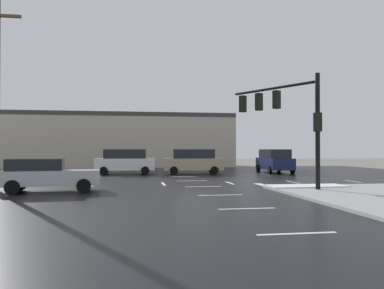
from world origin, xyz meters
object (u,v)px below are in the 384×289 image
(suv_white, at_px, (125,161))
(traffic_signal_mast, at_px, (286,111))
(sedan_silver, at_px, (47,174))
(suv_tan, at_px, (194,161))
(suv_navy, at_px, (275,160))

(suv_white, bearing_deg, traffic_signal_mast, 122.86)
(sedan_silver, bearing_deg, suv_tan, 49.48)
(traffic_signal_mast, distance_m, suv_white, 16.12)
(traffic_signal_mast, xyz_separation_m, sedan_silver, (-11.82, 0.30, -3.15))
(suv_tan, distance_m, sedan_silver, 15.54)
(suv_white, xyz_separation_m, sedan_silver, (-3.49, -13.18, -0.24))
(suv_tan, relative_size, suv_white, 1.02)
(suv_navy, bearing_deg, suv_tan, 94.13)
(suv_tan, bearing_deg, suv_white, -0.12)
(traffic_signal_mast, bearing_deg, suv_tan, -16.94)
(suv_tan, xyz_separation_m, suv_navy, (7.15, 0.27, 0.00))
(sedan_silver, bearing_deg, suv_white, 70.52)
(suv_navy, relative_size, sedan_silver, 1.05)
(traffic_signal_mast, relative_size, sedan_silver, 1.20)
(suv_tan, xyz_separation_m, sedan_silver, (-9.11, -12.59, -0.24))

